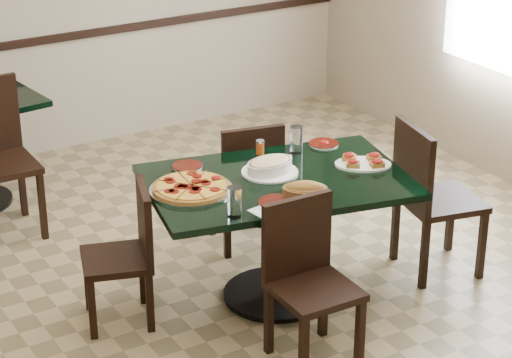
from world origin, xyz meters
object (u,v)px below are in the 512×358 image
chair_far (248,179)px  bruschetta_platter (363,162)px  pepperoni_pizza (191,188)px  lasagna_casserole (270,165)px  main_table (277,208)px  chair_left (129,249)px  chair_right (428,191)px  chair_near (307,272)px  bread_basket (305,191)px

chair_far → bruschetta_platter: chair_far is taller
pepperoni_pizza → lasagna_casserole: 0.49m
main_table → chair_left: 0.86m
bruschetta_platter → chair_left: bearing=-160.4°
chair_right → lasagna_casserole: chair_right is taller
pepperoni_pizza → lasagna_casserole: lasagna_casserole is taller
chair_near → chair_right: (1.11, 0.36, 0.06)m
chair_left → lasagna_casserole: (0.82, -0.13, 0.36)m
chair_right → main_table: bearing=90.3°
chair_right → bread_basket: bearing=107.7°
chair_near → chair_right: 1.17m
chair_left → bread_basket: size_ratio=2.72×
chair_far → pepperoni_pizza: (-0.66, -0.51, 0.30)m
chair_far → chair_right: chair_right is taller
chair_far → main_table: bearing=85.8°
main_table → chair_right: (0.93, -0.20, -0.04)m
chair_far → lasagna_casserole: chair_far is taller
bruschetta_platter → bread_basket: bearing=-127.2°
chair_far → bread_basket: (-0.19, -0.91, 0.32)m
chair_near → pepperoni_pizza: size_ratio=1.89×
chair_far → lasagna_casserole: (-0.17, -0.53, 0.32)m
chair_near → chair_left: 1.01m
pepperoni_pizza → chair_right: bearing=-12.2°
chair_near → main_table: bearing=74.1°
lasagna_casserole → chair_left: bearing=163.4°
bruschetta_platter → lasagna_casserole: bearing=-167.1°
main_table → pepperoni_pizza: 0.53m
main_table → bread_basket: size_ratio=5.46×
chair_far → pepperoni_pizza: bearing=49.8°
chair_near → bread_basket: size_ratio=2.94×
pepperoni_pizza → bruschetta_platter: 1.02m
main_table → lasagna_casserole: (0.01, 0.09, 0.23)m
pepperoni_pizza → bread_basket: size_ratio=1.56×
chair_far → bruschetta_platter: 0.85m
chair_near → chair_left: size_ratio=1.08×
chair_right → bread_basket: (-0.94, -0.09, 0.26)m
chair_left → bruschetta_platter: 1.41m
chair_near → lasagna_casserole: (0.18, 0.65, 0.32)m
chair_far → pepperoni_pizza: chair_far is taller
chair_near → lasagna_casserole: chair_near is taller
main_table → bread_basket: (-0.01, -0.29, 0.22)m
chair_far → chair_left: bearing=33.9°
main_table → pepperoni_pizza: pepperoni_pizza is taller
main_table → chair_left: bearing=177.5°
chair_near → pepperoni_pizza: (-0.31, 0.67, 0.29)m
main_table → chair_far: 0.65m
chair_left → lasagna_casserole: lasagna_casserole is taller
chair_right → pepperoni_pizza: chair_right is taller
main_table → bruschetta_platter: bearing=1.8°
chair_far → lasagna_casserole: bearing=83.9°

